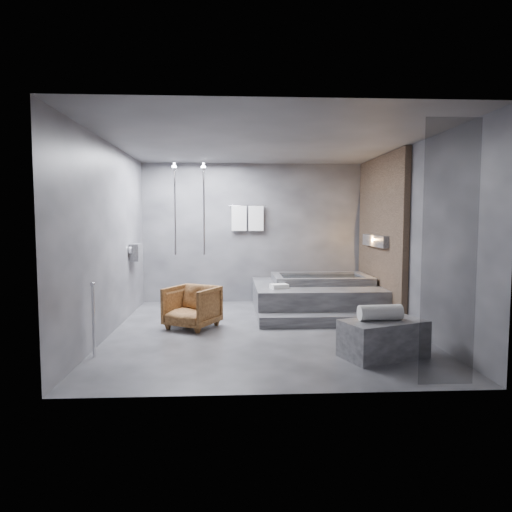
{
  "coord_description": "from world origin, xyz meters",
  "views": [
    {
      "loc": [
        -0.46,
        -6.75,
        1.69
      ],
      "look_at": [
        -0.09,
        0.3,
        1.11
      ],
      "focal_mm": 32.0,
      "sensor_mm": 36.0,
      "label": 1
    }
  ],
  "objects": [
    {
      "name": "deck_towel",
      "position": [
        0.34,
        0.94,
        0.54
      ],
      "size": [
        0.33,
        0.27,
        0.08
      ],
      "primitive_type": "cube",
      "rotation": [
        0.0,
        0.0,
        0.26
      ],
      "color": "silver",
      "rests_on": "tub_deck"
    },
    {
      "name": "tub_deck",
      "position": [
        1.05,
        1.45,
        0.25
      ],
      "size": [
        2.2,
        2.0,
        0.5
      ],
      "primitive_type": "cube",
      "color": "#333336",
      "rests_on": "ground"
    },
    {
      "name": "concrete_bench",
      "position": [
        1.38,
        -1.37,
        0.23
      ],
      "size": [
        1.14,
        0.87,
        0.45
      ],
      "primitive_type": "cube",
      "rotation": [
        0.0,
        0.0,
        0.36
      ],
      "color": "#38383B",
      "rests_on": "ground"
    },
    {
      "name": "room",
      "position": [
        0.4,
        0.24,
        1.73
      ],
      "size": [
        5.0,
        5.04,
        2.82
      ],
      "color": "#2E2E31",
      "rests_on": "ground"
    },
    {
      "name": "rolled_towel",
      "position": [
        1.34,
        -1.35,
        0.55
      ],
      "size": [
        0.54,
        0.23,
        0.19
      ],
      "primitive_type": "cylinder",
      "rotation": [
        0.0,
        1.57,
        0.08
      ],
      "color": "silver",
      "rests_on": "concrete_bench"
    },
    {
      "name": "driftwood_chair",
      "position": [
        -1.09,
        0.28,
        0.33
      ],
      "size": [
        0.96,
        0.97,
        0.65
      ],
      "primitive_type": "imported",
      "rotation": [
        0.0,
        0.0,
        -0.51
      ],
      "color": "#452711",
      "rests_on": "ground"
    },
    {
      "name": "tub_step",
      "position": [
        1.05,
        0.27,
        0.09
      ],
      "size": [
        2.2,
        0.36,
        0.18
      ],
      "primitive_type": "cube",
      "color": "#333336",
      "rests_on": "ground"
    }
  ]
}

